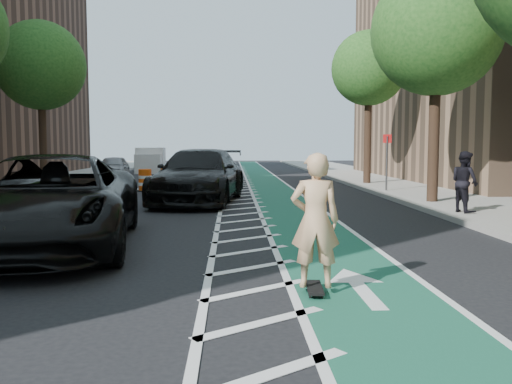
{
  "coord_description": "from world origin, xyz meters",
  "views": [
    {
      "loc": [
        1.17,
        -10.25,
        2.05
      ],
      "look_at": [
        1.65,
        0.59,
        1.1
      ],
      "focal_mm": 38.0,
      "sensor_mm": 36.0,
      "label": 1
    }
  ],
  "objects": [
    {
      "name": "curb_right",
      "position": [
        7.05,
        10.0,
        0.08
      ],
      "size": [
        0.12,
        90.0,
        0.16
      ],
      "primitive_type": "cube",
      "color": "gray",
      "rests_on": "ground"
    },
    {
      "name": "car_silver",
      "position": [
        -6.0,
        22.76,
        0.7
      ],
      "size": [
        1.9,
        4.18,
        1.39
      ],
      "primitive_type": "imported",
      "rotation": [
        0.0,
        0.0,
        0.06
      ],
      "color": "gray",
      "rests_on": "ground"
    },
    {
      "name": "suv_far",
      "position": [
        0.0,
        9.02,
        0.95
      ],
      "size": [
        3.51,
        6.84,
        1.9
      ],
      "primitive_type": "imported",
      "rotation": [
        0.0,
        0.0,
        -0.13
      ],
      "color": "black",
      "rests_on": "ground"
    },
    {
      "name": "tree_r_c",
      "position": [
        7.9,
        8.0,
        5.77
      ],
      "size": [
        4.2,
        4.2,
        7.9
      ],
      "color": "#382619",
      "rests_on": "ground"
    },
    {
      "name": "ground",
      "position": [
        0.0,
        0.0,
        0.0
      ],
      "size": [
        120.0,
        120.0,
        0.0
      ],
      "primitive_type": "plane",
      "color": "black",
      "rests_on": "ground"
    },
    {
      "name": "skateboarder",
      "position": [
        2.3,
        -2.98,
        1.02
      ],
      "size": [
        0.7,
        0.49,
        1.84
      ],
      "primitive_type": "imported",
      "rotation": [
        0.0,
        0.0,
        3.07
      ],
      "color": "tan",
      "rests_on": "skateboard"
    },
    {
      "name": "curb_left",
      "position": [
        -7.05,
        10.0,
        0.08
      ],
      "size": [
        0.12,
        90.0,
        0.16
      ],
      "primitive_type": "cube",
      "color": "gray",
      "rests_on": "ground"
    },
    {
      "name": "barrel_c",
      "position": [
        -2.4,
        19.0,
        0.43
      ],
      "size": [
        0.67,
        0.67,
        0.91
      ],
      "color": "orange",
      "rests_on": "ground"
    },
    {
      "name": "tree_l_d",
      "position": [
        -7.9,
        16.0,
        5.77
      ],
      "size": [
        4.2,
        4.2,
        7.9
      ],
      "color": "#382619",
      "rests_on": "ground"
    },
    {
      "name": "sidewalk_right",
      "position": [
        9.5,
        10.0,
        0.07
      ],
      "size": [
        5.0,
        90.0,
        0.15
      ],
      "primitive_type": "cube",
      "color": "gray",
      "rests_on": "ground"
    },
    {
      "name": "skateboard",
      "position": [
        2.3,
        -2.98,
        0.08
      ],
      "size": [
        0.27,
        0.76,
        0.1
      ],
      "rotation": [
        0.0,
        0.0,
        -0.07
      ],
      "color": "black",
      "rests_on": "ground"
    },
    {
      "name": "barrel_b",
      "position": [
        -2.67,
        13.75,
        0.46
      ],
      "size": [
        0.72,
        0.72,
        0.98
      ],
      "color": "#DD4D0B",
      "rests_on": "ground"
    },
    {
      "name": "car_grey",
      "position": [
        -1.23,
        33.63,
        0.68
      ],
      "size": [
        1.79,
        4.23,
        1.36
      ],
      "primitive_type": "imported",
      "rotation": [
        0.0,
        0.0,
        0.09
      ],
      "color": "#545559",
      "rests_on": "ground"
    },
    {
      "name": "tree_r_d",
      "position": [
        7.9,
        16.0,
        5.77
      ],
      "size": [
        4.2,
        4.2,
        7.9
      ],
      "color": "#382619",
      "rests_on": "ground"
    },
    {
      "name": "barrel_a",
      "position": [
        -3.8,
        7.8,
        0.43
      ],
      "size": [
        0.67,
        0.67,
        0.92
      ],
      "color": "#FF610D",
      "rests_on": "ground"
    },
    {
      "name": "bike_lane",
      "position": [
        3.0,
        10.0,
        0.01
      ],
      "size": [
        2.0,
        90.0,
        0.01
      ],
      "primitive_type": "cube",
      "color": "#164E38",
      "rests_on": "ground"
    },
    {
      "name": "pedestrian",
      "position": [
        7.7,
        4.65,
        1.01
      ],
      "size": [
        0.86,
        0.98,
        1.72
      ],
      "primitive_type": "imported",
      "rotation": [
        0.0,
        0.0,
        1.85
      ],
      "color": "black",
      "rests_on": "sidewalk_right"
    },
    {
      "name": "buffer_strip",
      "position": [
        1.5,
        10.0,
        0.01
      ],
      "size": [
        1.4,
        90.0,
        0.01
      ],
      "primitive_type": "cube",
      "color": "silver",
      "rests_on": "ground"
    },
    {
      "name": "suv_near",
      "position": [
        -2.4,
        0.48,
        0.93
      ],
      "size": [
        3.89,
        7.03,
        1.86
      ],
      "primitive_type": "imported",
      "rotation": [
        0.0,
        0.0,
        0.12
      ],
      "color": "black",
      "rests_on": "ground"
    },
    {
      "name": "sign_post",
      "position": [
        7.6,
        12.0,
        1.35
      ],
      "size": [
        0.35,
        0.08,
        2.47
      ],
      "color": "#4C4C4C",
      "rests_on": "ground"
    },
    {
      "name": "box_truck",
      "position": [
        -4.92,
        30.37,
        0.84
      ],
      "size": [
        2.19,
        4.5,
        1.83
      ],
      "rotation": [
        0.0,
        0.0,
        0.06
      ],
      "color": "white",
      "rests_on": "ground"
    }
  ]
}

